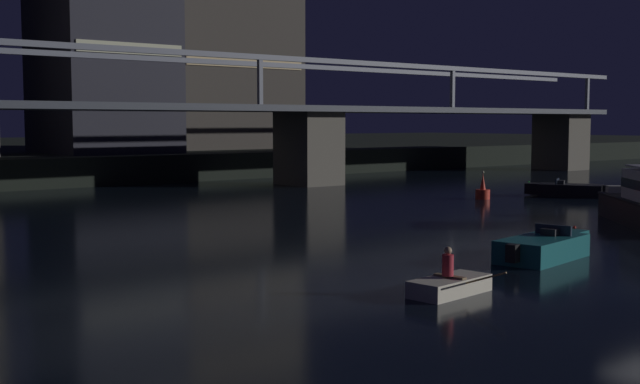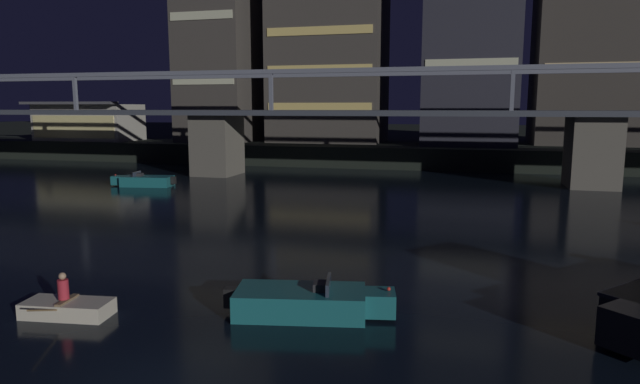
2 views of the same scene
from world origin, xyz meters
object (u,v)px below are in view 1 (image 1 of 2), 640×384
dinghy_with_paddler (450,285)px  speedboat_mid_center (545,247)px  river_bridge (111,129)px  channel_buoy (483,191)px  speedboat_near_right (567,190)px

dinghy_with_paddler → speedboat_mid_center: bearing=15.6°
river_bridge → channel_buoy: river_bridge is taller
river_bridge → speedboat_mid_center: (1.93, -32.00, -3.93)m
speedboat_mid_center → channel_buoy: 22.31m
speedboat_near_right → channel_buoy: 6.06m
speedboat_mid_center → channel_buoy: bearing=45.9°
speedboat_near_right → speedboat_mid_center: bearing=-146.9°
channel_buoy → dinghy_with_paddler: channel_buoy is taller
speedboat_near_right → speedboat_mid_center: size_ratio=0.94×
speedboat_near_right → channel_buoy: size_ratio=2.78×
speedboat_near_right → speedboat_mid_center: same height
speedboat_near_right → channel_buoy: channel_buoy is taller
speedboat_mid_center → dinghy_with_paddler: bearing=-164.4°
river_bridge → channel_buoy: (17.44, -15.97, -3.87)m
speedboat_near_right → channel_buoy: (-5.65, 2.21, 0.06)m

